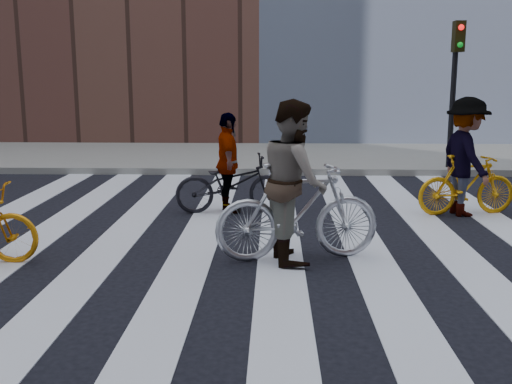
{
  "coord_description": "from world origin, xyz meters",
  "views": [
    {
      "loc": [
        0.47,
        -8.08,
        2.21
      ],
      "look_at": [
        0.21,
        0.3,
        0.55
      ],
      "focal_mm": 42.0,
      "sensor_mm": 36.0,
      "label": 1
    }
  ],
  "objects_px": {
    "bike_yellow_right": "(467,185)",
    "bike_dark_rear": "(231,184)",
    "traffic_signal": "(455,71)",
    "rider_right": "(466,157)",
    "rider_mid": "(294,181)",
    "bike_silver_mid": "(298,211)",
    "rider_rear": "(228,163)"
  },
  "relations": [
    {
      "from": "rider_rear",
      "to": "rider_right",
      "type": "bearing_deg",
      "value": -99.66
    },
    {
      "from": "rider_mid",
      "to": "rider_rear",
      "type": "bearing_deg",
      "value": 10.65
    },
    {
      "from": "bike_silver_mid",
      "to": "bike_dark_rear",
      "type": "distance_m",
      "value": 2.68
    },
    {
      "from": "bike_dark_rear",
      "to": "rider_rear",
      "type": "height_order",
      "value": "rider_rear"
    },
    {
      "from": "traffic_signal",
      "to": "bike_yellow_right",
      "type": "xyz_separation_m",
      "value": [
        -0.87,
        -3.98,
        -1.79
      ]
    },
    {
      "from": "traffic_signal",
      "to": "rider_rear",
      "type": "relative_size",
      "value": 2.06
    },
    {
      "from": "bike_dark_rear",
      "to": "rider_mid",
      "type": "distance_m",
      "value": 2.71
    },
    {
      "from": "bike_silver_mid",
      "to": "bike_yellow_right",
      "type": "relative_size",
      "value": 1.23
    },
    {
      "from": "bike_dark_rear",
      "to": "rider_right",
      "type": "bearing_deg",
      "value": -99.67
    },
    {
      "from": "bike_dark_rear",
      "to": "rider_rear",
      "type": "relative_size",
      "value": 1.11
    },
    {
      "from": "rider_rear",
      "to": "rider_mid",
      "type": "bearing_deg",
      "value": -167.46
    },
    {
      "from": "rider_right",
      "to": "rider_rear",
      "type": "xyz_separation_m",
      "value": [
        -3.75,
        0.05,
        -0.13
      ]
    },
    {
      "from": "bike_silver_mid",
      "to": "rider_mid",
      "type": "relative_size",
      "value": 1.03
    },
    {
      "from": "bike_yellow_right",
      "to": "bike_dark_rear",
      "type": "relative_size",
      "value": 0.9
    },
    {
      "from": "bike_dark_rear",
      "to": "rider_mid",
      "type": "bearing_deg",
      "value": -168.46
    },
    {
      "from": "traffic_signal",
      "to": "rider_right",
      "type": "xyz_separation_m",
      "value": [
        -0.92,
        -3.98,
        -1.35
      ]
    },
    {
      "from": "traffic_signal",
      "to": "bike_silver_mid",
      "type": "xyz_separation_m",
      "value": [
        -3.65,
        -6.42,
        -1.68
      ]
    },
    {
      "from": "bike_yellow_right",
      "to": "rider_mid",
      "type": "relative_size",
      "value": 0.84
    },
    {
      "from": "bike_yellow_right",
      "to": "traffic_signal",
      "type": "bearing_deg",
      "value": -22.37
    },
    {
      "from": "bike_yellow_right",
      "to": "rider_right",
      "type": "xyz_separation_m",
      "value": [
        -0.05,
        0.0,
        0.45
      ]
    },
    {
      "from": "bike_silver_mid",
      "to": "bike_yellow_right",
      "type": "distance_m",
      "value": 3.7
    },
    {
      "from": "rider_right",
      "to": "traffic_signal",
      "type": "bearing_deg",
      "value": -23.06
    },
    {
      "from": "bike_yellow_right",
      "to": "rider_rear",
      "type": "distance_m",
      "value": 3.82
    },
    {
      "from": "rider_right",
      "to": "bike_yellow_right",
      "type": "bearing_deg",
      "value": -100.03
    },
    {
      "from": "bike_yellow_right",
      "to": "bike_dark_rear",
      "type": "xyz_separation_m",
      "value": [
        -3.75,
        0.05,
        -0.01
      ]
    },
    {
      "from": "traffic_signal",
      "to": "rider_mid",
      "type": "height_order",
      "value": "traffic_signal"
    },
    {
      "from": "bike_silver_mid",
      "to": "rider_rear",
      "type": "relative_size",
      "value": 1.23
    },
    {
      "from": "bike_yellow_right",
      "to": "bike_dark_rear",
      "type": "distance_m",
      "value": 3.75
    },
    {
      "from": "bike_yellow_right",
      "to": "rider_rear",
      "type": "height_order",
      "value": "rider_rear"
    },
    {
      "from": "bike_silver_mid",
      "to": "rider_rear",
      "type": "height_order",
      "value": "rider_rear"
    },
    {
      "from": "bike_yellow_right",
      "to": "rider_right",
      "type": "relative_size",
      "value": 0.87
    },
    {
      "from": "rider_rear",
      "to": "traffic_signal",
      "type": "bearing_deg",
      "value": -58.82
    }
  ]
}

